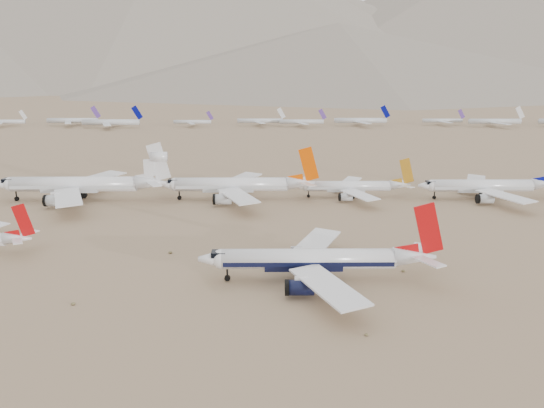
{
  "coord_description": "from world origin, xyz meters",
  "views": [
    {
      "loc": [
        -6.32,
        -110.06,
        44.65
      ],
      "look_at": [
        -4.93,
        36.3,
        7.0
      ],
      "focal_mm": 35.0,
      "sensor_mm": 36.0,
      "label": 1
    }
  ],
  "objects": [
    {
      "name": "row2_navy_widebody",
      "position": [
        70.86,
        69.77,
        4.67
      ],
      "size": [
        47.06,
        46.02,
        16.74
      ],
      "color": "white",
      "rests_on": "ground"
    },
    {
      "name": "row2_gold_tail",
      "position": [
        24.12,
        72.7,
        3.98
      ],
      "size": [
        39.96,
        39.08,
        14.23
      ],
      "color": "white",
      "rests_on": "ground"
    },
    {
      "name": "main_airliner",
      "position": [
        4.68,
        -3.19,
        4.81
      ],
      "size": [
        49.6,
        48.44,
        17.5
      ],
      "color": "white",
      "rests_on": "ground"
    },
    {
      "name": "row2_white_trijet",
      "position": [
        -69.61,
        68.75,
        5.92
      ],
      "size": [
        57.66,
        56.35,
        20.43
      ],
      "color": "white",
      "rests_on": "ground"
    },
    {
      "name": "row2_orange_tail",
      "position": [
        -16.42,
        69.89,
        5.23
      ],
      "size": [
        52.29,
        51.15,
        18.65
      ],
      "color": "white",
      "rests_on": "ground"
    },
    {
      "name": "distant_storage_row",
      "position": [
        16.86,
        307.38,
        4.39
      ],
      "size": [
        562.62,
        55.8,
        14.83
      ],
      "color": "silver",
      "rests_on": "ground"
    },
    {
      "name": "ground",
      "position": [
        0.0,
        0.0,
        0.0
      ],
      "size": [
        7000.0,
        7000.0,
        0.0
      ],
      "primitive_type": "plane",
      "color": "#7C6148",
      "rests_on": "ground"
    },
    {
      "name": "foothills",
      "position": [
        526.68,
        1100.0,
        67.15
      ],
      "size": [
        4637.5,
        1395.0,
        155.0
      ],
      "color": "slate",
      "rests_on": "ground"
    },
    {
      "name": "mountain_range",
      "position": [
        70.18,
        1648.01,
        190.32
      ],
      "size": [
        7354.0,
        3024.0,
        470.0
      ],
      "color": "slate",
      "rests_on": "ground"
    },
    {
      "name": "desert_scrub",
      "position": [
        0.13,
        -30.57,
        0.29
      ],
      "size": [
        261.14,
        121.67,
        0.63
      ],
      "color": "brown",
      "rests_on": "ground"
    }
  ]
}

